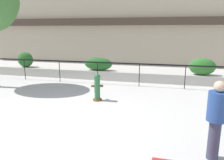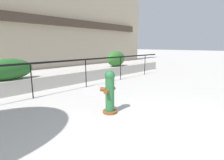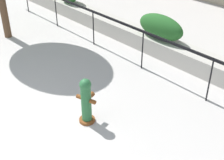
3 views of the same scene
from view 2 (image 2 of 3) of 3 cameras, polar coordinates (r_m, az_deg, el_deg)
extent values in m
cube|color=#B7B2A8|center=(7.10, -27.89, -1.60)|extent=(18.00, 0.70, 0.50)
cube|color=black|center=(5.95, -25.19, 4.89)|extent=(15.00, 0.05, 0.06)
cylinder|color=black|center=(6.02, -24.76, -0.26)|extent=(0.04, 0.04, 1.15)
cylinder|color=black|center=(7.08, -8.53, 2.25)|extent=(0.04, 0.04, 1.15)
cylinder|color=black|center=(8.55, 2.85, 3.90)|extent=(0.04, 0.04, 1.15)
cylinder|color=black|center=(10.26, 10.69, 4.96)|extent=(0.04, 0.04, 1.15)
ellipsoid|color=#235B23|center=(6.92, -30.75, 2.99)|extent=(1.59, 0.61, 0.73)
ellipsoid|color=#2D6B28|center=(9.89, 1.32, 6.99)|extent=(1.28, 0.65, 0.86)
cylinder|color=brown|center=(4.47, -0.69, -10.29)|extent=(0.44, 0.44, 0.06)
cylinder|color=#286638|center=(4.32, -0.70, -4.67)|extent=(0.27, 0.27, 0.85)
sphere|color=#286638|center=(4.22, -0.72, 1.47)|extent=(0.25, 0.25, 0.25)
cylinder|color=brown|center=(4.38, -2.79, -3.09)|extent=(0.15, 0.17, 0.11)
cylinder|color=brown|center=(4.44, 0.33, -2.86)|extent=(0.15, 0.12, 0.09)
cylinder|color=brown|center=(4.15, -1.82, -3.90)|extent=(0.15, 0.12, 0.09)
camera|label=1|loc=(7.53, 86.91, 8.74)|focal=35.00mm
camera|label=3|loc=(7.84, 49.63, 27.98)|focal=50.00mm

